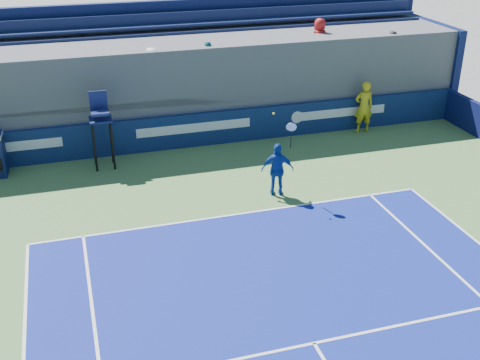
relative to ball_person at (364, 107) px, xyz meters
name	(u,v)px	position (x,y,z in m)	size (l,w,h in m)	color
ball_person	(364,107)	(0.00, 0.00, 0.00)	(0.70, 0.46, 1.91)	gold
back_hoarding	(194,130)	(-6.29, 0.40, -0.37)	(20.40, 0.21, 1.20)	#0D1F4C
umpire_chair	(101,122)	(-9.44, -0.48, 0.56)	(0.71, 0.71, 2.48)	black
tennis_player	(278,169)	(-4.79, -3.97, -0.15)	(1.01, 0.66, 2.57)	#123A95
stadium_seating	(180,80)	(-6.30, 2.44, 0.87)	(21.00, 4.05, 4.40)	#535358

